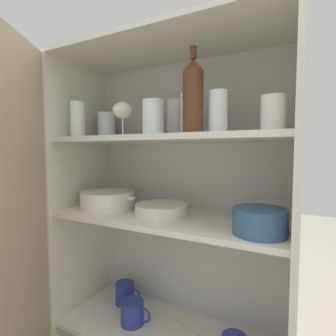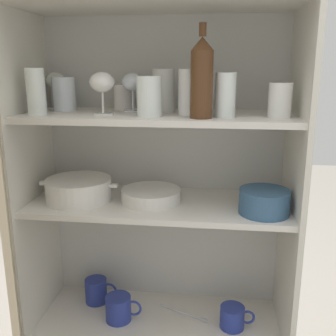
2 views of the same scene
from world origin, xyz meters
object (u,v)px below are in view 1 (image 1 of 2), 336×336
object	(u,v)px
mixing_bowl_large	(260,220)
casserole_dish	(108,200)
wine_bottle	(193,96)
plate_stack_white	(161,209)

from	to	relation	value
mixing_bowl_large	casserole_dish	distance (m)	0.64
wine_bottle	casserole_dish	bearing A→B (deg)	168.85
wine_bottle	plate_stack_white	size ratio (longest dim) A/B	1.31
casserole_dish	mixing_bowl_large	bearing A→B (deg)	-4.81
wine_bottle	plate_stack_white	bearing A→B (deg)	149.55
wine_bottle	plate_stack_white	world-z (taller)	wine_bottle
wine_bottle	plate_stack_white	distance (m)	0.46
plate_stack_white	wine_bottle	bearing A→B (deg)	-30.45
plate_stack_white	casserole_dish	bearing A→B (deg)	-176.19
plate_stack_white	casserole_dish	xyz separation A→B (m)	(-0.26, -0.02, 0.02)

